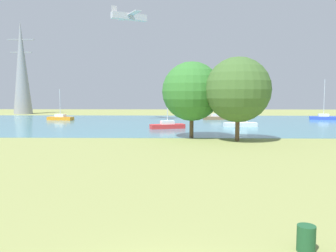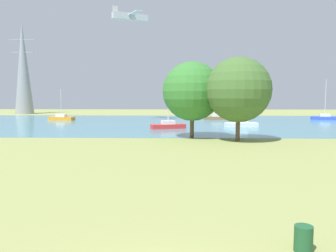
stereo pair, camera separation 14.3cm
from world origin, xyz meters
TOP-DOWN VIEW (x-y plane):
  - ground_plane at (0.00, 22.00)m, footprint 160.00×160.00m
  - litter_bin at (4.39, 2.69)m, footprint 0.56×0.56m
  - water_surface at (0.00, 50.00)m, footprint 140.00×40.00m
  - sailboat_orange at (-20.85, 55.82)m, footprint 5.01×2.51m
  - sailboat_red at (-0.74, 40.57)m, footprint 5.03×2.93m
  - sailboat_brown at (8.06, 57.70)m, footprint 5.00×2.39m
  - sailboat_blue at (28.11, 57.94)m, footprint 5.02×2.68m
  - sailboat_white at (9.95, 43.62)m, footprint 4.97×2.19m
  - tree_east_far at (2.15, 30.41)m, footprint 6.46×6.46m
  - tree_west_far at (6.70, 27.75)m, footprint 6.61×6.61m
  - electricity_pylon at (-36.66, 76.04)m, footprint 6.40×4.40m
  - light_aircraft at (-7.77, 54.17)m, footprint 6.12×7.87m

SIDE VIEW (x-z plane):
  - ground_plane at x=0.00m, z-range 0.00..0.00m
  - water_surface at x=0.00m, z-range 0.00..0.02m
  - litter_bin at x=4.39m, z-range 0.00..0.80m
  - sailboat_orange at x=-20.85m, z-range -2.40..3.29m
  - sailboat_red at x=-0.74m, z-range -2.68..3.59m
  - sailboat_brown at x=8.06m, z-range -2.91..3.83m
  - sailboat_blue at x=28.11m, z-range -3.30..4.24m
  - sailboat_white at x=9.95m, z-range -3.57..4.52m
  - tree_east_far at x=2.15m, z-range 0.93..9.25m
  - tree_west_far at x=6.70m, z-range 0.96..9.51m
  - electricity_pylon at x=-36.66m, z-range 0.01..22.23m
  - light_aircraft at x=-7.77m, z-range 17.24..19.34m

